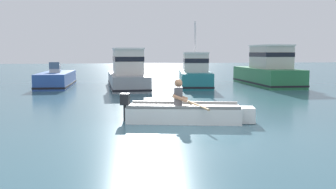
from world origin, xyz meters
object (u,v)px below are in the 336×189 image
rowboat_with_person (186,113)px  moored_boat_grey (127,73)px  moored_boat_blue (57,80)px  moored_boat_green (268,70)px  moored_boat_teal (195,73)px

rowboat_with_person → moored_boat_grey: moored_boat_grey is taller
moored_boat_blue → moored_boat_green: moored_boat_green is taller
moored_boat_teal → moored_boat_green: 4.34m
moored_boat_grey → moored_boat_blue: bearing=160.1°
moored_boat_grey → moored_boat_teal: moored_boat_teal is taller
moored_boat_green → rowboat_with_person: bearing=-124.1°
moored_boat_grey → rowboat_with_person: bearing=-85.6°
rowboat_with_person → moored_boat_grey: 10.77m
rowboat_with_person → moored_boat_green: size_ratio=0.57×
rowboat_with_person → moored_boat_teal: 11.58m
moored_boat_teal → moored_boat_blue: bearing=172.9°
moored_boat_teal → moored_boat_green: moored_boat_teal is taller
moored_boat_green → moored_boat_teal: bearing=176.6°
moored_boat_blue → moored_boat_green: size_ratio=0.82×
moored_boat_teal → moored_boat_green: bearing=-3.4°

